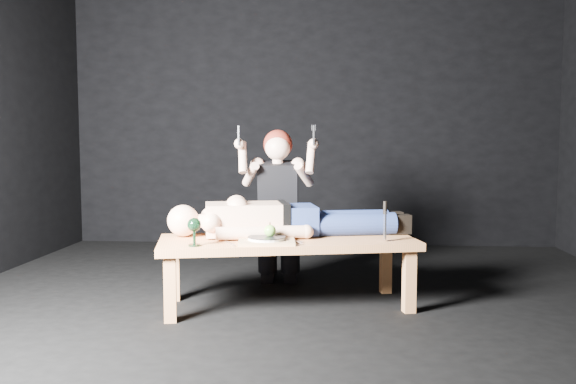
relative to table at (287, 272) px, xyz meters
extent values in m
plane|color=black|center=(0.07, -0.09, -0.23)|extent=(5.00, 5.00, 0.00)
plane|color=black|center=(0.07, 2.41, 1.27)|extent=(5.00, 0.00, 5.00)
cube|color=#CA7D47|center=(0.00, 0.00, 0.00)|extent=(1.75, 0.96, 0.45)
cube|color=tan|center=(-0.12, -0.19, 0.24)|extent=(0.37, 0.29, 0.02)
cylinder|color=white|center=(-0.12, -0.19, 0.25)|extent=(0.26, 0.26, 0.02)
sphere|color=#6FAC35|center=(-0.09, -0.18, 0.30)|extent=(0.08, 0.08, 0.08)
cube|color=#B2B2B7|center=(-0.33, -0.24, 0.23)|extent=(0.10, 0.16, 0.01)
cube|color=#B2B2B7|center=(0.08, -0.16, 0.23)|extent=(0.07, 0.17, 0.01)
cube|color=#B2B2B7|center=(0.05, -0.10, 0.23)|extent=(0.13, 0.14, 0.01)
camera|label=1|loc=(0.30, -3.86, 0.86)|focal=37.47mm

